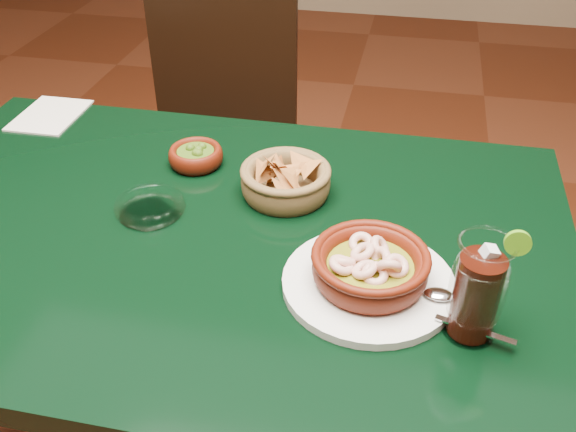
% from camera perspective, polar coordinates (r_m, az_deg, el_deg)
% --- Properties ---
extents(dining_table, '(1.20, 0.80, 0.75)m').
position_cam_1_polar(dining_table, '(1.14, -6.73, -5.11)').
color(dining_table, black).
rests_on(dining_table, ground).
extents(dining_chair, '(0.47, 0.47, 0.94)m').
position_cam_1_polar(dining_chair, '(1.83, -6.28, 6.90)').
color(dining_chair, black).
rests_on(dining_chair, ground).
extents(shrimp_plate, '(0.33, 0.26, 0.08)m').
position_cam_1_polar(shrimp_plate, '(0.94, 7.29, -4.84)').
color(shrimp_plate, silver).
rests_on(shrimp_plate, dining_table).
extents(chip_basket, '(0.19, 0.19, 0.11)m').
position_cam_1_polar(chip_basket, '(1.14, -0.22, 3.17)').
color(chip_basket, brown).
rests_on(chip_basket, dining_table).
extents(guacamole_ramekin, '(0.12, 0.12, 0.04)m').
position_cam_1_polar(guacamole_ramekin, '(1.25, -8.19, 5.32)').
color(guacamole_ramekin, '#461006').
rests_on(guacamole_ramekin, dining_table).
extents(cola_drink, '(0.15, 0.15, 0.18)m').
position_cam_1_polar(cola_drink, '(0.87, 16.49, -6.33)').
color(cola_drink, white).
rests_on(cola_drink, dining_table).
extents(glass_ashtray, '(0.13, 0.13, 0.03)m').
position_cam_1_polar(glass_ashtray, '(1.12, -12.17, 0.79)').
color(glass_ashtray, white).
rests_on(glass_ashtray, dining_table).
extents(paper_menu, '(0.13, 0.17, 0.00)m').
position_cam_1_polar(paper_menu, '(1.52, -20.42, 8.40)').
color(paper_menu, beige).
rests_on(paper_menu, dining_table).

